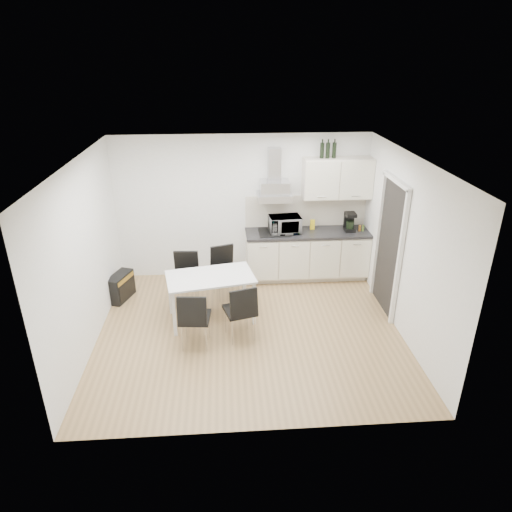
{
  "coord_description": "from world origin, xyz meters",
  "views": [
    {
      "loc": [
        -0.32,
        -5.82,
        3.88
      ],
      "look_at": [
        0.12,
        0.3,
        1.1
      ],
      "focal_mm": 32.0,
      "sensor_mm": 36.0,
      "label": 1
    }
  ],
  "objects_px": {
    "chair_near_left": "(195,318)",
    "dining_table": "(210,281)",
    "chair_far_right": "(226,273)",
    "guitar_amp": "(121,287)",
    "floor_speaker": "(188,269)",
    "chair_far_left": "(186,280)",
    "kitchenette": "(309,235)",
    "chair_near_right": "(240,311)"
  },
  "relations": [
    {
      "from": "chair_near_left",
      "to": "guitar_amp",
      "type": "relative_size",
      "value": 1.49
    },
    {
      "from": "chair_near_left",
      "to": "chair_near_right",
      "type": "relative_size",
      "value": 1.0
    },
    {
      "from": "kitchenette",
      "to": "chair_far_right",
      "type": "bearing_deg",
      "value": -157.17
    },
    {
      "from": "kitchenette",
      "to": "floor_speaker",
      "type": "distance_m",
      "value": 2.34
    },
    {
      "from": "chair_far_right",
      "to": "chair_near_left",
      "type": "height_order",
      "value": "same"
    },
    {
      "from": "chair_far_left",
      "to": "floor_speaker",
      "type": "xyz_separation_m",
      "value": [
        -0.05,
        1.01,
        -0.3
      ]
    },
    {
      "from": "floor_speaker",
      "to": "chair_far_left",
      "type": "bearing_deg",
      "value": -109.91
    },
    {
      "from": "chair_near_left",
      "to": "dining_table",
      "type": "bearing_deg",
      "value": 78.22
    },
    {
      "from": "chair_far_left",
      "to": "floor_speaker",
      "type": "height_order",
      "value": "chair_far_left"
    },
    {
      "from": "chair_far_right",
      "to": "kitchenette",
      "type": "bearing_deg",
      "value": -174.71
    },
    {
      "from": "kitchenette",
      "to": "dining_table",
      "type": "bearing_deg",
      "value": -142.62
    },
    {
      "from": "chair_far_left",
      "to": "guitar_amp",
      "type": "bearing_deg",
      "value": -9.47
    },
    {
      "from": "chair_far_right",
      "to": "floor_speaker",
      "type": "bearing_deg",
      "value": -66.27
    },
    {
      "from": "dining_table",
      "to": "chair_far_right",
      "type": "distance_m",
      "value": 0.78
    },
    {
      "from": "dining_table",
      "to": "chair_near_right",
      "type": "height_order",
      "value": "chair_near_right"
    },
    {
      "from": "guitar_amp",
      "to": "floor_speaker",
      "type": "xyz_separation_m",
      "value": [
        1.07,
        0.77,
        -0.09
      ]
    },
    {
      "from": "chair_near_left",
      "to": "floor_speaker",
      "type": "height_order",
      "value": "chair_near_left"
    },
    {
      "from": "kitchenette",
      "to": "chair_near_right",
      "type": "bearing_deg",
      "value": -125.43
    },
    {
      "from": "kitchenette",
      "to": "guitar_amp",
      "type": "height_order",
      "value": "kitchenette"
    },
    {
      "from": "chair_far_right",
      "to": "guitar_amp",
      "type": "xyz_separation_m",
      "value": [
        -1.78,
        0.04,
        -0.21
      ]
    },
    {
      "from": "chair_near_right",
      "to": "floor_speaker",
      "type": "distance_m",
      "value": 2.26
    },
    {
      "from": "chair_far_right",
      "to": "chair_near_left",
      "type": "relative_size",
      "value": 1.0
    },
    {
      "from": "chair_far_right",
      "to": "floor_speaker",
      "type": "height_order",
      "value": "chair_far_right"
    },
    {
      "from": "chair_far_left",
      "to": "dining_table",
      "type": "bearing_deg",
      "value": 132.8
    },
    {
      "from": "chair_far_left",
      "to": "kitchenette",
      "type": "bearing_deg",
      "value": -155.86
    },
    {
      "from": "dining_table",
      "to": "chair_far_right",
      "type": "height_order",
      "value": "chair_far_right"
    },
    {
      "from": "chair_near_right",
      "to": "guitar_amp",
      "type": "height_order",
      "value": "chair_near_right"
    },
    {
      "from": "chair_near_left",
      "to": "guitar_amp",
      "type": "xyz_separation_m",
      "value": [
        -1.33,
        1.43,
        -0.21
      ]
    },
    {
      "from": "chair_far_right",
      "to": "guitar_amp",
      "type": "distance_m",
      "value": 1.79
    },
    {
      "from": "chair_near_left",
      "to": "chair_near_right",
      "type": "bearing_deg",
      "value": 18.64
    },
    {
      "from": "guitar_amp",
      "to": "chair_near_right",
      "type": "bearing_deg",
      "value": -13.33
    },
    {
      "from": "kitchenette",
      "to": "chair_far_left",
      "type": "xyz_separation_m",
      "value": [
        -2.18,
        -0.85,
        -0.39
      ]
    },
    {
      "from": "chair_far_right",
      "to": "chair_near_right",
      "type": "height_order",
      "value": "same"
    },
    {
      "from": "chair_near_right",
      "to": "chair_far_left",
      "type": "bearing_deg",
      "value": 113.51
    },
    {
      "from": "chair_near_left",
      "to": "guitar_amp",
      "type": "distance_m",
      "value": 1.97
    },
    {
      "from": "kitchenette",
      "to": "chair_far_right",
      "type": "relative_size",
      "value": 2.86
    },
    {
      "from": "dining_table",
      "to": "chair_far_left",
      "type": "relative_size",
      "value": 1.62
    },
    {
      "from": "floor_speaker",
      "to": "chair_near_right",
      "type": "bearing_deg",
      "value": -89.25
    },
    {
      "from": "chair_near_right",
      "to": "kitchenette",
      "type": "bearing_deg",
      "value": 38.91
    },
    {
      "from": "chair_far_left",
      "to": "floor_speaker",
      "type": "distance_m",
      "value": 1.06
    },
    {
      "from": "chair_near_left",
      "to": "kitchenette",
      "type": "bearing_deg",
      "value": 51.22
    },
    {
      "from": "chair_near_right",
      "to": "floor_speaker",
      "type": "relative_size",
      "value": 3.14
    }
  ]
}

